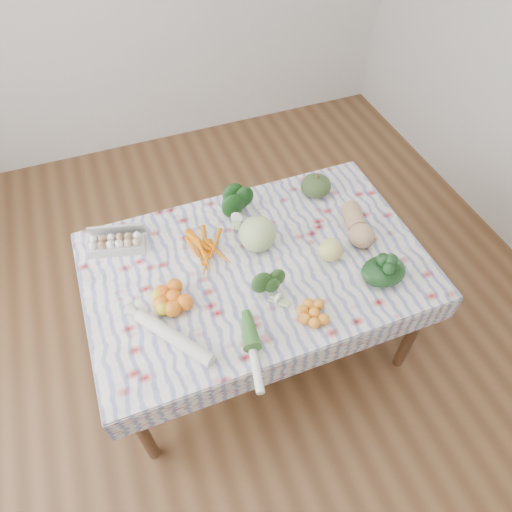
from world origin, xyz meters
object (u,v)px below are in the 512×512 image
Objects in this scene: dining_table at (256,274)px; butternut_squash at (358,224)px; cabbage at (258,234)px; kabocha_squash at (316,185)px; grapefruit at (331,250)px; egg_carton at (116,244)px.

dining_table is 0.58m from butternut_squash.
cabbage is 0.66× the size of butternut_squash.
cabbage is (0.05, 0.10, 0.18)m from dining_table.
kabocha_squash is 1.45× the size of grapefruit.
grapefruit is (0.31, -0.20, -0.03)m from cabbage.
butternut_squash is at bearing 0.86° from dining_table.
egg_carton is 1.52× the size of cabbage.
cabbage is (0.67, -0.23, 0.05)m from egg_carton.
egg_carton is 1.11m from kabocha_squash.
dining_table is 0.71m from egg_carton.
butternut_squash reaches higher than kabocha_squash.
butternut_squash reaches higher than egg_carton.
dining_table is 0.39m from grapefruit.
egg_carton is at bearing -178.80° from kabocha_squash.
dining_table is 9.45× the size of kabocha_squash.
kabocha_squash is at bearing 29.74° from cabbage.
kabocha_squash is at bearing 73.12° from grapefruit.
butternut_squash is at bearing -79.05° from kabocha_squash.
grapefruit reaches higher than kabocha_squash.
cabbage reaches higher than dining_table.
dining_table is at bearing -166.11° from butternut_squash.
cabbage is 0.37m from grapefruit.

